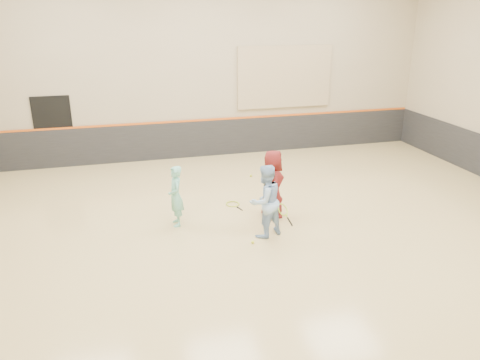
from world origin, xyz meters
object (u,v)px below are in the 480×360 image
object	(u,v)px
spare_racket	(233,203)
young_man	(272,184)
instructor	(265,201)
girl	(176,196)

from	to	relation	value
spare_racket	young_man	bearing A→B (deg)	-50.51
instructor	young_man	world-z (taller)	young_man
girl	young_man	bearing A→B (deg)	85.57
instructor	spare_racket	distance (m)	1.98
instructor	spare_racket	size ratio (longest dim) A/B	2.12
young_man	spare_racket	xyz separation A→B (m)	(-0.73, 0.88, -0.77)
girl	spare_racket	distance (m)	1.81
young_man	girl	bearing A→B (deg)	90.20
girl	young_man	distance (m)	2.23
instructor	spare_racket	world-z (taller)	instructor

